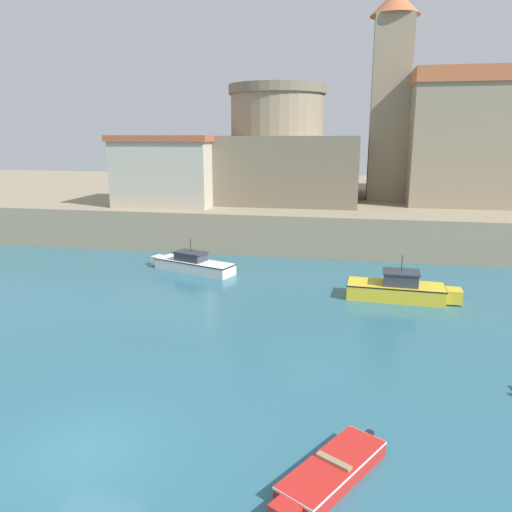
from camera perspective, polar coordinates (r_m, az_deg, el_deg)
ground_plane at (r=15.87m, az=-19.07°, el=-20.43°), size 200.00×200.00×0.00m
quay_seawall at (r=56.03m, az=3.69°, el=6.23°), size 120.00×40.00×3.05m
dinghy_red_0 at (r=14.16m, az=8.57°, el=-23.15°), size 2.85×3.94×0.53m
motorboat_white_2 at (r=33.04m, az=-7.28°, el=-0.90°), size 6.31×3.39×2.18m
motorboat_yellow_3 at (r=28.24m, az=16.05°, el=-3.64°), size 6.05×2.19×2.48m
church at (r=49.55m, az=21.14°, el=12.95°), size 12.82×16.07×17.41m
fortress at (r=47.06m, az=2.39°, el=11.13°), size 14.95×14.95×10.03m
harbor_shed_mid_row at (r=42.74m, az=-9.83°, el=9.67°), size 8.24×6.78×5.66m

